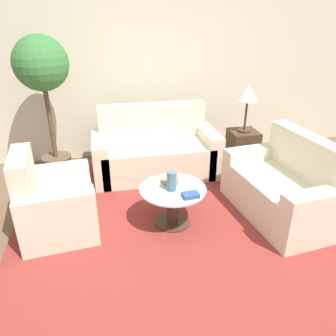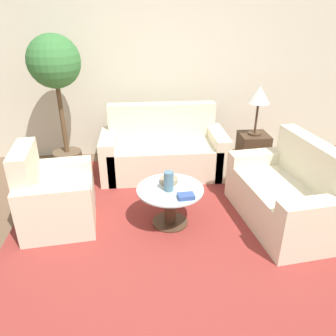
{
  "view_description": "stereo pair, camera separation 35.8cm",
  "coord_description": "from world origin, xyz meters",
  "px_view_note": "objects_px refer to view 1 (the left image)",
  "views": [
    {
      "loc": [
        -0.55,
        -2.22,
        2.12
      ],
      "look_at": [
        0.1,
        0.94,
        0.55
      ],
      "focal_mm": 35.0,
      "sensor_mm": 36.0,
      "label": 1
    },
    {
      "loc": [
        -0.2,
        -2.27,
        2.12
      ],
      "look_at": [
        0.1,
        0.94,
        0.55
      ],
      "focal_mm": 35.0,
      "sensor_mm": 36.0,
      "label": 2
    }
  ],
  "objects_px": {
    "sofa_main": "(155,152)",
    "book_stack": "(191,195)",
    "armchair": "(52,206)",
    "bowl": "(170,180)",
    "potted_plant": "(44,80)",
    "loveseat": "(285,190)",
    "table_lamp": "(248,94)",
    "vase": "(172,181)",
    "coffee_table": "(173,201)"
  },
  "relations": [
    {
      "from": "coffee_table",
      "to": "bowl",
      "type": "relative_size",
      "value": 3.67
    },
    {
      "from": "potted_plant",
      "to": "book_stack",
      "type": "bearing_deg",
      "value": -47.95
    },
    {
      "from": "vase",
      "to": "armchair",
      "type": "bearing_deg",
      "value": 172.5
    },
    {
      "from": "book_stack",
      "to": "coffee_table",
      "type": "bearing_deg",
      "value": 117.86
    },
    {
      "from": "loveseat",
      "to": "table_lamp",
      "type": "distance_m",
      "value": 1.42
    },
    {
      "from": "armchair",
      "to": "vase",
      "type": "distance_m",
      "value": 1.26
    },
    {
      "from": "armchair",
      "to": "table_lamp",
      "type": "relative_size",
      "value": 1.38
    },
    {
      "from": "vase",
      "to": "bowl",
      "type": "height_order",
      "value": "vase"
    },
    {
      "from": "loveseat",
      "to": "bowl",
      "type": "bearing_deg",
      "value": -105.39
    },
    {
      "from": "coffee_table",
      "to": "sofa_main",
      "type": "bearing_deg",
      "value": 88.72
    },
    {
      "from": "loveseat",
      "to": "table_lamp",
      "type": "height_order",
      "value": "table_lamp"
    },
    {
      "from": "vase",
      "to": "bowl",
      "type": "relative_size",
      "value": 1.1
    },
    {
      "from": "bowl",
      "to": "book_stack",
      "type": "height_order",
      "value": "bowl"
    },
    {
      "from": "bowl",
      "to": "potted_plant",
      "type": "bearing_deg",
      "value": 135.93
    },
    {
      "from": "loveseat",
      "to": "book_stack",
      "type": "bearing_deg",
      "value": -89.43
    },
    {
      "from": "coffee_table",
      "to": "vase",
      "type": "bearing_deg",
      "value": -119.74
    },
    {
      "from": "table_lamp",
      "to": "book_stack",
      "type": "bearing_deg",
      "value": -130.42
    },
    {
      "from": "potted_plant",
      "to": "coffee_table",
      "type": "bearing_deg",
      "value": -46.81
    },
    {
      "from": "table_lamp",
      "to": "vase",
      "type": "relative_size",
      "value": 3.1
    },
    {
      "from": "armchair",
      "to": "sofa_main",
      "type": "bearing_deg",
      "value": -53.71
    },
    {
      "from": "sofa_main",
      "to": "bowl",
      "type": "bearing_deg",
      "value": -91.49
    },
    {
      "from": "sofa_main",
      "to": "armchair",
      "type": "relative_size",
      "value": 1.9
    },
    {
      "from": "bowl",
      "to": "table_lamp",
      "type": "bearing_deg",
      "value": 37.9
    },
    {
      "from": "armchair",
      "to": "book_stack",
      "type": "xyz_separation_m",
      "value": [
        1.38,
        -0.34,
        0.16
      ]
    },
    {
      "from": "coffee_table",
      "to": "book_stack",
      "type": "xyz_separation_m",
      "value": [
        0.14,
        -0.21,
        0.18
      ]
    },
    {
      "from": "bowl",
      "to": "loveseat",
      "type": "bearing_deg",
      "value": -8.42
    },
    {
      "from": "loveseat",
      "to": "book_stack",
      "type": "distance_m",
      "value": 1.15
    },
    {
      "from": "loveseat",
      "to": "book_stack",
      "type": "relative_size",
      "value": 8.22
    },
    {
      "from": "bowl",
      "to": "book_stack",
      "type": "relative_size",
      "value": 1.11
    },
    {
      "from": "coffee_table",
      "to": "potted_plant",
      "type": "xyz_separation_m",
      "value": [
        -1.33,
        1.41,
        1.05
      ]
    },
    {
      "from": "loveseat",
      "to": "potted_plant",
      "type": "xyz_separation_m",
      "value": [
        -2.6,
        1.47,
        1.03
      ]
    },
    {
      "from": "table_lamp",
      "to": "loveseat",
      "type": "bearing_deg",
      "value": -89.58
    },
    {
      "from": "armchair",
      "to": "table_lamp",
      "type": "height_order",
      "value": "table_lamp"
    },
    {
      "from": "table_lamp",
      "to": "potted_plant",
      "type": "distance_m",
      "value": 2.62
    },
    {
      "from": "coffee_table",
      "to": "book_stack",
      "type": "bearing_deg",
      "value": -56.85
    },
    {
      "from": "table_lamp",
      "to": "bowl",
      "type": "relative_size",
      "value": 3.4
    },
    {
      "from": "potted_plant",
      "to": "bowl",
      "type": "distance_m",
      "value": 2.04
    },
    {
      "from": "loveseat",
      "to": "vase",
      "type": "relative_size",
      "value": 6.74
    },
    {
      "from": "vase",
      "to": "book_stack",
      "type": "xyz_separation_m",
      "value": [
        0.16,
        -0.17,
        -0.08
      ]
    },
    {
      "from": "vase",
      "to": "bowl",
      "type": "distance_m",
      "value": 0.18
    },
    {
      "from": "potted_plant",
      "to": "armchair",
      "type": "bearing_deg",
      "value": -86.24
    },
    {
      "from": "sofa_main",
      "to": "vase",
      "type": "xyz_separation_m",
      "value": [
        -0.05,
        -1.32,
        0.24
      ]
    },
    {
      "from": "armchair",
      "to": "table_lamp",
      "type": "bearing_deg",
      "value": -74.68
    },
    {
      "from": "sofa_main",
      "to": "loveseat",
      "type": "xyz_separation_m",
      "value": [
        1.24,
        -1.35,
        -0.0
      ]
    },
    {
      "from": "sofa_main",
      "to": "book_stack",
      "type": "relative_size",
      "value": 9.91
    },
    {
      "from": "coffee_table",
      "to": "potted_plant",
      "type": "relative_size",
      "value": 0.38
    },
    {
      "from": "table_lamp",
      "to": "potted_plant",
      "type": "bearing_deg",
      "value": 173.38
    },
    {
      "from": "book_stack",
      "to": "loveseat",
      "type": "bearing_deg",
      "value": 2.26
    },
    {
      "from": "table_lamp",
      "to": "potted_plant",
      "type": "xyz_separation_m",
      "value": [
        -2.59,
        0.3,
        0.23
      ]
    },
    {
      "from": "vase",
      "to": "sofa_main",
      "type": "bearing_deg",
      "value": 87.91
    }
  ]
}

